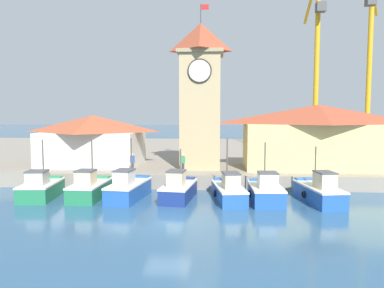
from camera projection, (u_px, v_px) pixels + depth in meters
ground_plane at (167, 223)px, 20.94m from camera, size 300.00×300.00×0.00m
quay_wharf at (197, 154)px, 49.66m from camera, size 120.00×40.00×1.16m
fishing_boat_far_left at (41, 188)px, 26.84m from camera, size 2.52×4.40×4.20m
fishing_boat_left_outer at (90, 188)px, 26.74m from camera, size 2.14×4.53×4.18m
fishing_boat_left_inner at (128, 188)px, 26.62m from camera, size 2.52×5.11×4.30m
fishing_boat_mid_left at (179, 189)px, 26.53m from camera, size 2.43×4.77×3.53m
fishing_boat_center at (229, 191)px, 26.08m from camera, size 2.54×5.20×4.37m
fishing_boat_mid_right at (266, 192)px, 25.59m from camera, size 2.27×4.28×4.11m
fishing_boat_right_inner at (319, 192)px, 25.48m from camera, size 2.65×5.22×3.81m
clock_tower at (201, 93)px, 33.17m from camera, size 3.98×3.98×14.39m
warehouse_left at (93, 139)px, 35.94m from camera, size 9.27×7.34×4.71m
warehouse_right at (318, 136)px, 33.25m from camera, size 13.25×6.03×5.67m
port_crane_near at (369, 87)px, 43.04m from camera, size 4.04×7.42×20.16m
port_crane_far at (315, 88)px, 42.26m from camera, size 2.00×8.90×20.89m
dock_worker_near_tower at (183, 163)px, 30.66m from camera, size 0.34×0.22×1.62m
dock_worker_along_quay at (132, 163)px, 30.95m from camera, size 0.34×0.22×1.62m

